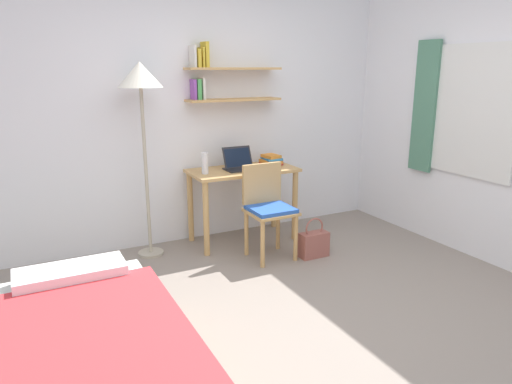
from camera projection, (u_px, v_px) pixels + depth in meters
The scene contains 10 objects.
ground_plane at pixel (314, 321), 3.33m from camera, with size 5.28×5.28×0.00m, color gray.
wall_back at pixel (206, 111), 4.73m from camera, with size 4.40×0.27×2.60m.
bed at pixel (92, 374), 2.37m from camera, with size 0.96×1.85×0.54m.
desk at pixel (243, 183), 4.75m from camera, with size 1.07×0.54×0.75m.
desk_chair at pixel (268, 206), 4.36m from camera, with size 0.42×0.40×0.87m.
standing_lamp at pixel (141, 86), 4.12m from camera, with size 0.39×0.39×1.79m.
laptop at pixel (239, 164), 4.69m from camera, with size 0.31×0.24×0.22m.
water_bottle at pixel (205, 163), 4.47m from camera, with size 0.06×0.06×0.21m, color silver.
book_stack at pixel (271, 160), 4.90m from camera, with size 0.20×0.24×0.11m.
handbag at pixel (314, 244), 4.43m from camera, with size 0.28×0.13×0.38m.
Camera 1 is at (-1.73, -2.46, 1.74)m, focal length 33.03 mm.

